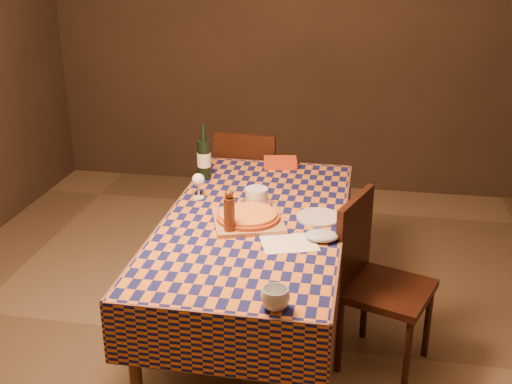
# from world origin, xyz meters

# --- Properties ---
(room) EXTENTS (5.00, 5.10, 2.70)m
(room) POSITION_xyz_m (0.00, 0.00, 1.35)
(room) COLOR brown
(room) RESTS_ON ground
(dining_table) EXTENTS (0.94, 1.84, 0.77)m
(dining_table) POSITION_xyz_m (0.00, 0.00, 0.69)
(dining_table) COLOR brown
(dining_table) RESTS_ON ground
(cutting_board) EXTENTS (0.44, 0.44, 0.02)m
(cutting_board) POSITION_xyz_m (-0.02, -0.05, 0.78)
(cutting_board) COLOR #A7774E
(cutting_board) RESTS_ON dining_table
(pizza) EXTENTS (0.39, 0.39, 0.03)m
(pizza) POSITION_xyz_m (-0.02, -0.05, 0.81)
(pizza) COLOR #9F3E1A
(pizza) RESTS_ON cutting_board
(pepper_mill) EXTENTS (0.06, 0.06, 0.23)m
(pepper_mill) POSITION_xyz_m (-0.09, -0.21, 0.88)
(pepper_mill) COLOR #4C2211
(pepper_mill) RESTS_ON dining_table
(bowl) EXTENTS (0.19, 0.19, 0.05)m
(bowl) POSITION_xyz_m (-0.01, 0.10, 0.80)
(bowl) COLOR #694B58
(bowl) RESTS_ON dining_table
(wine_glass) EXTENTS (0.07, 0.07, 0.14)m
(wine_glass) POSITION_xyz_m (-0.36, 0.23, 0.87)
(wine_glass) COLOR white
(wine_glass) RESTS_ON dining_table
(wine_bottle) EXTENTS (0.10, 0.10, 0.34)m
(wine_bottle) POSITION_xyz_m (-0.41, 0.54, 0.90)
(wine_bottle) COLOR black
(wine_bottle) RESTS_ON dining_table
(deli_tub) EXTENTS (0.16, 0.16, 0.10)m
(deli_tub) POSITION_xyz_m (-0.02, 0.17, 0.82)
(deli_tub) COLOR silver
(deli_tub) RESTS_ON dining_table
(takeout_container) EXTENTS (0.23, 0.18, 0.05)m
(takeout_container) POSITION_xyz_m (0.02, 0.83, 0.80)
(takeout_container) COLOR #CA3F1A
(takeout_container) RESTS_ON dining_table
(white_plate) EXTENTS (0.30, 0.30, 0.01)m
(white_plate) POSITION_xyz_m (0.33, 0.06, 0.78)
(white_plate) COLOR silver
(white_plate) RESTS_ON dining_table
(tumbler) EXTENTS (0.14, 0.14, 0.09)m
(tumbler) POSITION_xyz_m (0.24, -0.84, 0.82)
(tumbler) COLOR silver
(tumbler) RESTS_ON dining_table
(flour_patch) EXTENTS (0.31, 0.28, 0.00)m
(flour_patch) POSITION_xyz_m (0.22, -0.26, 0.77)
(flour_patch) COLOR white
(flour_patch) RESTS_ON dining_table
(flour_bag) EXTENTS (0.20, 0.17, 0.05)m
(flour_bag) POSITION_xyz_m (0.37, -0.19, 0.79)
(flour_bag) COLOR #AABEDA
(flour_bag) RESTS_ON dining_table
(chair_far) EXTENTS (0.45, 0.45, 0.93)m
(chair_far) POSITION_xyz_m (-0.24, 1.08, 0.52)
(chair_far) COLOR black
(chair_far) RESTS_ON ground
(chair_right) EXTENTS (0.54, 0.54, 0.93)m
(chair_right) POSITION_xyz_m (0.63, -0.04, 0.52)
(chair_right) COLOR black
(chair_right) RESTS_ON ground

